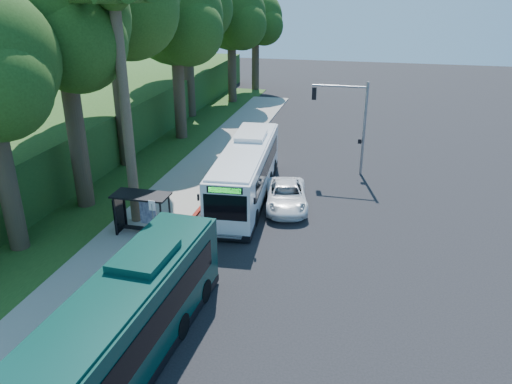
% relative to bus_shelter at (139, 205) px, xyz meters
% --- Properties ---
extents(ground, '(140.00, 140.00, 0.00)m').
position_rel_bus_shelter_xyz_m(ground, '(7.26, 2.86, -1.81)').
color(ground, black).
rests_on(ground, ground).
extents(sidewalk, '(4.50, 70.00, 0.12)m').
position_rel_bus_shelter_xyz_m(sidewalk, '(-0.04, 2.86, -1.75)').
color(sidewalk, gray).
rests_on(sidewalk, ground).
extents(red_curb, '(0.25, 30.00, 0.13)m').
position_rel_bus_shelter_xyz_m(red_curb, '(2.26, -1.14, -1.74)').
color(red_curb, maroon).
rests_on(red_curb, ground).
extents(grass_verge, '(8.00, 70.00, 0.06)m').
position_rel_bus_shelter_xyz_m(grass_verge, '(-5.74, 7.86, -1.78)').
color(grass_verge, '#234719').
rests_on(grass_verge, ground).
extents(bus_shelter, '(3.20, 1.51, 2.55)m').
position_rel_bus_shelter_xyz_m(bus_shelter, '(0.00, 0.00, 0.00)').
color(bus_shelter, black).
rests_on(bus_shelter, ground).
extents(stop_sign_pole, '(0.35, 0.06, 3.17)m').
position_rel_bus_shelter_xyz_m(stop_sign_pole, '(1.86, -2.14, 0.28)').
color(stop_sign_pole, gray).
rests_on(stop_sign_pole, ground).
extents(traffic_signal_pole, '(4.10, 0.30, 7.00)m').
position_rel_bus_shelter_xyz_m(traffic_signal_pole, '(11.04, 12.86, 2.62)').
color(traffic_signal_pole, gray).
rests_on(traffic_signal_pole, ground).
extents(palm_tree, '(4.20, 4.20, 14.40)m').
position_rel_bus_shelter_xyz_m(palm_tree, '(-0.94, 1.36, 10.57)').
color(palm_tree, '#4C3F2D').
rests_on(palm_tree, ground).
extents(hillside_backdrop, '(24.00, 60.00, 8.80)m').
position_rel_bus_shelter_xyz_m(hillside_backdrop, '(-19.04, 17.96, 0.63)').
color(hillside_backdrop, '#234719').
rests_on(hillside_backdrop, ground).
extents(tree_0, '(8.40, 8.00, 15.70)m').
position_rel_bus_shelter_xyz_m(tree_0, '(-5.14, 2.84, 9.40)').
color(tree_0, '#382B1E').
rests_on(tree_0, ground).
extents(tree_2, '(8.82, 8.40, 15.12)m').
position_rel_bus_shelter_xyz_m(tree_2, '(-4.64, 18.84, 8.67)').
color(tree_2, '#382B1E').
rests_on(tree_2, ground).
extents(tree_4, '(8.40, 8.00, 14.14)m').
position_rel_bus_shelter_xyz_m(tree_4, '(-4.14, 34.84, 7.92)').
color(tree_4, '#382B1E').
rests_on(tree_4, ground).
extents(tree_5, '(7.35, 7.00, 12.86)m').
position_rel_bus_shelter_xyz_m(tree_5, '(-3.16, 42.84, 7.16)').
color(tree_5, '#382B1E').
rests_on(tree_5, ground).
extents(white_bus, '(3.75, 13.25, 3.90)m').
position_rel_bus_shelter_xyz_m(white_bus, '(4.65, 6.62, 0.10)').
color(white_bus, white).
rests_on(white_bus, ground).
extents(teal_bus, '(3.35, 13.24, 3.92)m').
position_rel_bus_shelter_xyz_m(teal_bus, '(4.27, -10.33, 0.10)').
color(teal_bus, '#09322B').
rests_on(teal_bus, ground).
extents(pickup, '(3.65, 6.00, 1.56)m').
position_rel_bus_shelter_xyz_m(pickup, '(7.57, 5.60, -1.03)').
color(pickup, white).
rests_on(pickup, ground).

